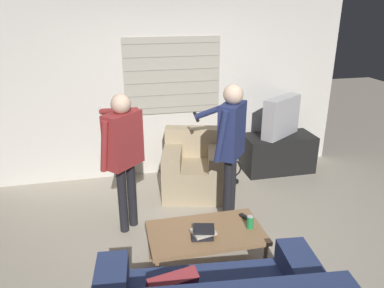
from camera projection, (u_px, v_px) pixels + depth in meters
The scene contains 12 objects.
ground_plane at pixel (204, 247), 4.03m from camera, with size 16.00×16.00×0.00m, color #B2A893.
wall_back at pixel (170, 90), 5.42m from camera, with size 5.20×0.08×2.55m.
armchair_beige at pixel (195, 168), 5.10m from camera, with size 1.00×0.95×0.86m.
coffee_table at pixel (206, 235), 3.56m from camera, with size 1.09×0.61×0.45m.
tv_stand at pixel (278, 153), 5.77m from camera, with size 1.06×0.51×0.58m.
tv at pixel (281, 117), 5.56m from camera, with size 0.71×0.57×0.60m.
person_left_standing at pixel (123, 147), 4.04m from camera, with size 0.50×0.82×1.60m.
person_right_standing at pixel (231, 138), 4.19m from camera, with size 0.53×0.76×1.66m.
book_stack at pixel (203, 232), 3.45m from camera, with size 0.24×0.21×0.09m.
soda_can at pixel (250, 222), 3.57m from camera, with size 0.07×0.07×0.13m.
spare_remote at pixel (245, 217), 3.75m from camera, with size 0.09×0.14×0.02m.
floor_fan at pixel (232, 172), 5.44m from camera, with size 0.28×0.20×0.35m.
Camera 1 is at (-0.88, -3.25, 2.49)m, focal length 35.00 mm.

